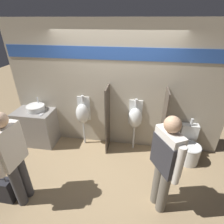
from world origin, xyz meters
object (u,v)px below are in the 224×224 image
object	(u,v)px
sink_basin	(36,108)
toilet	(189,149)
urinal_near_counter	(83,114)
urinal_far	(135,118)
shopping_bag	(4,190)
person_with_lanyard	(12,157)
person_in_vest	(166,160)
cell_phone	(41,114)

from	to	relation	value
sink_basin	toilet	world-z (taller)	sink_basin
urinal_near_counter	sink_basin	bearing A→B (deg)	-175.06
urinal_near_counter	urinal_far	distance (m)	1.16
urinal_far	shopping_bag	bearing A→B (deg)	-140.26
urinal_far	person_with_lanyard	xyz separation A→B (m)	(-1.70, -1.60, 0.10)
toilet	sink_basin	bearing A→B (deg)	178.09
sink_basin	urinal_far	distance (m)	2.22
person_in_vest	shopping_bag	size ratio (longest dim) A/B	2.84
person_with_lanyard	urinal_far	bearing A→B (deg)	-43.03
toilet	person_in_vest	bearing A→B (deg)	-120.65
toilet	person_with_lanyard	xyz separation A→B (m)	(-2.86, -1.40, 0.62)
urinal_near_counter	person_with_lanyard	world-z (taller)	person_with_lanyard
sink_basin	person_in_vest	xyz separation A→B (m)	(2.68, -1.28, 0.05)
urinal_near_counter	urinal_far	size ratio (longest dim) A/B	1.00
toilet	urinal_far	bearing A→B (deg)	170.02
sink_basin	cell_phone	distance (m)	0.27
urinal_far	urinal_near_counter	bearing A→B (deg)	180.00
shopping_bag	person_in_vest	bearing A→B (deg)	6.86
urinal_near_counter	urinal_far	world-z (taller)	same
person_in_vest	person_with_lanyard	world-z (taller)	person_in_vest
sink_basin	shopping_bag	xyz separation A→B (m)	(0.21, -1.58, -0.68)
urinal_near_counter	toilet	bearing A→B (deg)	-5.03
urinal_near_counter	person_in_vest	bearing A→B (deg)	-40.09
urinal_near_counter	shopping_bag	xyz separation A→B (m)	(-0.85, -1.67, -0.58)
urinal_far	shopping_bag	size ratio (longest dim) A/B	2.09
sink_basin	person_in_vest	bearing A→B (deg)	-25.46
sink_basin	shopping_bag	size ratio (longest dim) A/B	0.68
cell_phone	sink_basin	bearing A→B (deg)	142.09
urinal_far	toilet	xyz separation A→B (m)	(1.16, -0.20, -0.52)
sink_basin	shopping_bag	world-z (taller)	sink_basin
urinal_near_counter	toilet	size ratio (longest dim) A/B	1.38
cell_phone	urinal_near_counter	size ratio (longest dim) A/B	0.12
person_with_lanyard	shopping_bag	bearing A→B (deg)	105.54
toilet	person_with_lanyard	bearing A→B (deg)	-153.92
urinal_near_counter	shopping_bag	bearing A→B (deg)	-116.93
urinal_near_counter	person_with_lanyard	distance (m)	1.69
urinal_near_counter	shopping_bag	world-z (taller)	urinal_near_counter
person_in_vest	cell_phone	bearing A→B (deg)	36.88
sink_basin	cell_phone	xyz separation A→B (m)	(0.21, -0.16, -0.06)
toilet	person_in_vest	size ratio (longest dim) A/B	0.53
toilet	shopping_bag	bearing A→B (deg)	-155.18
cell_phone	toilet	size ratio (longest dim) A/B	0.16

